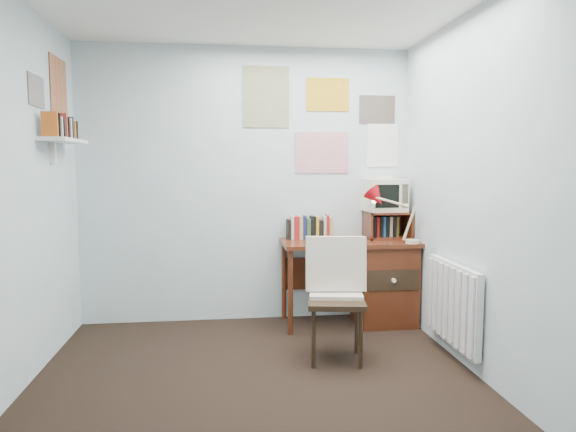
# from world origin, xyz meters

# --- Properties ---
(ground) EXTENTS (3.50, 3.50, 0.00)m
(ground) POSITION_xyz_m (0.00, 0.00, 0.00)
(ground) COLOR black
(ground) RESTS_ON ground
(back_wall) EXTENTS (3.00, 0.02, 2.50)m
(back_wall) POSITION_xyz_m (0.00, 1.75, 1.25)
(back_wall) COLOR silver
(back_wall) RESTS_ON ground
(right_wall) EXTENTS (0.02, 3.50, 2.50)m
(right_wall) POSITION_xyz_m (1.50, 0.00, 1.25)
(right_wall) COLOR silver
(right_wall) RESTS_ON ground
(desk) EXTENTS (1.20, 0.55, 0.76)m
(desk) POSITION_xyz_m (1.17, 1.48, 0.41)
(desk) COLOR #5B2714
(desk) RESTS_ON ground
(desk_chair) EXTENTS (0.52, 0.50, 0.88)m
(desk_chair) POSITION_xyz_m (0.60, 0.63, 0.44)
(desk_chair) COLOR black
(desk_chair) RESTS_ON ground
(desk_lamp) EXTENTS (0.35, 0.32, 0.43)m
(desk_lamp) POSITION_xyz_m (1.41, 1.26, 0.98)
(desk_lamp) COLOR #AA0B12
(desk_lamp) RESTS_ON desk
(tv_riser) EXTENTS (0.40, 0.30, 0.25)m
(tv_riser) POSITION_xyz_m (1.29, 1.59, 0.89)
(tv_riser) COLOR #5B2714
(tv_riser) RESTS_ON desk
(crt_tv) EXTENTS (0.37, 0.35, 0.32)m
(crt_tv) POSITION_xyz_m (1.26, 1.61, 1.17)
(crt_tv) COLOR beige
(crt_tv) RESTS_ON tv_riser
(book_row) EXTENTS (0.60, 0.14, 0.22)m
(book_row) POSITION_xyz_m (0.66, 1.66, 0.87)
(book_row) COLOR #5B2714
(book_row) RESTS_ON desk
(radiator) EXTENTS (0.09, 0.80, 0.60)m
(radiator) POSITION_xyz_m (1.46, 0.55, 0.42)
(radiator) COLOR white
(radiator) RESTS_ON right_wall
(wall_shelf) EXTENTS (0.20, 0.62, 0.24)m
(wall_shelf) POSITION_xyz_m (-1.40, 1.10, 1.62)
(wall_shelf) COLOR white
(wall_shelf) RESTS_ON left_wall
(posters_back) EXTENTS (1.20, 0.01, 0.90)m
(posters_back) POSITION_xyz_m (0.70, 1.74, 1.85)
(posters_back) COLOR white
(posters_back) RESTS_ON back_wall
(posters_left) EXTENTS (0.01, 0.70, 0.60)m
(posters_left) POSITION_xyz_m (-1.49, 1.10, 2.00)
(posters_left) COLOR white
(posters_left) RESTS_ON left_wall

